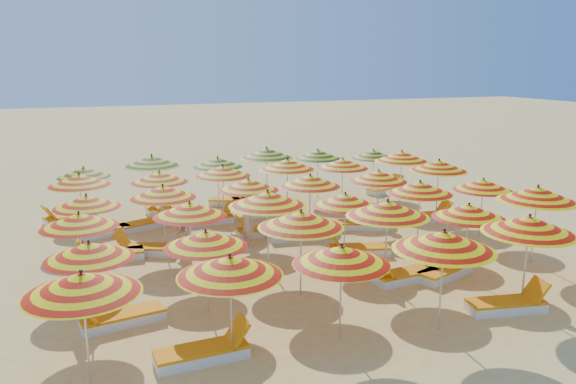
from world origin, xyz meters
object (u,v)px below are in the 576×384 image
Objects in this scene: lounger_10 at (364,224)px; umbrella_11 at (538,194)px; umbrella_35 at (374,154)px; lounger_11 at (427,216)px; umbrella_19 at (163,192)px; lounger_18 at (233,201)px; umbrella_16 at (420,188)px; lounger_2 at (121,318)px; umbrella_2 at (341,255)px; umbrella_13 at (190,209)px; umbrella_3 at (444,241)px; umbrella_10 at (469,211)px; lounger_0 at (204,352)px; umbrella_33 at (267,153)px; lounger_7 at (145,249)px; umbrella_34 at (318,154)px; lounger_4 at (446,271)px; lounger_16 at (69,218)px; umbrella_32 at (218,162)px; umbrella_31 at (152,161)px; umbrella_25 at (159,177)px; lounger_1 at (508,305)px; umbrella_7 at (206,239)px; umbrella_12 at (79,220)px; lounger_6 at (110,255)px; lounger_8 at (262,231)px; umbrella_28 at (343,163)px; umbrella_22 at (379,176)px; lounger_20 at (386,189)px; umbrella_21 at (310,181)px; umbrella_30 at (84,172)px; umbrella_20 at (248,185)px; umbrella_4 at (529,225)px; lounger_12 at (101,232)px; lounger_17 at (169,208)px; beachgoer_b at (178,231)px; umbrella_0 at (82,284)px; umbrella_26 at (223,171)px; lounger_13 at (146,224)px; umbrella_6 at (89,251)px; lounger_14 at (209,219)px; umbrella_17 at (483,185)px; lounger_19 at (252,199)px; umbrella_1 at (230,266)px; umbrella_15 at (345,200)px; umbrella_24 at (79,180)px; lounger_9 at (297,235)px; beachgoer_a at (248,225)px; lounger_3 at (404,275)px.

umbrella_11 is at bearing -38.95° from lounger_10.
lounger_11 is at bearing -93.56° from umbrella_35.
umbrella_19 is at bearing 154.14° from umbrella_11.
lounger_18 is at bearing 123.51° from umbrella_11.
lounger_2 is (-8.64, -2.19, -1.65)m from umbrella_16.
umbrella_19 is (-2.41, 6.62, 0.01)m from umbrella_2.
umbrella_3 is at bearing -49.52° from umbrella_13.
lounger_0 is (-7.18, -1.84, -1.55)m from umbrella_10.
umbrella_33 reaches higher than lounger_7.
lounger_4 is (-0.39, -9.19, -1.61)m from umbrella_34.
umbrella_10 is 13.16m from lounger_16.
umbrella_32 is 1.14× the size of lounger_2.
lounger_7 is (-3.00, 6.56, -1.61)m from umbrella_2.
umbrella_31 reaches higher than umbrella_2.
umbrella_25 is 11.17m from lounger_1.
umbrella_12 is at bearing 135.90° from umbrella_7.
lounger_8 is (4.65, 0.72, 0.00)m from lounger_6.
umbrella_3 reaches higher than umbrella_28.
lounger_20 is (2.88, 4.39, -1.59)m from umbrella_22.
umbrella_11 is 8.08m from lounger_8.
umbrella_30 is (-6.55, 4.53, -0.12)m from umbrella_21.
umbrella_33 is 12.21m from lounger_0.
umbrella_20 is 1.05× the size of umbrella_31.
umbrella_16 is (0.10, 4.37, -0.09)m from umbrella_4.
umbrella_12 is 1.08× the size of lounger_12.
lounger_17 is 0.98× the size of lounger_18.
umbrella_2 reaches higher than umbrella_12.
umbrella_0 is at bearing 27.97° from beachgoer_b.
umbrella_20 is 2.12m from umbrella_26.
umbrella_16 is at bearing -70.46° from umbrella_33.
lounger_12 is (-0.15, 2.35, 0.00)m from lounger_6.
umbrella_20 is 1.24× the size of lounger_13.
umbrella_6 is 1.14× the size of lounger_2.
umbrella_13 reaches higher than lounger_14.
umbrella_17 is 8.82m from lounger_19.
umbrella_34 is (6.57, 11.22, -0.04)m from umbrella_1.
lounger_4 is at bearing -50.08° from umbrella_15.
umbrella_19 reaches higher than lounger_0.
umbrella_26 is 1.38× the size of lounger_8.
umbrella_1 is 4.28m from umbrella_3.
umbrella_4 reaches higher than umbrella_17.
umbrella_24 is 0.90× the size of umbrella_25.
umbrella_16 is at bearing -36.32° from lounger_18.
umbrella_13 is 1.45× the size of beachgoer_b.
lounger_8 is at bearing 157.85° from umbrella_21.
lounger_16 is (-6.65, 4.58, 0.00)m from lounger_9.
umbrella_13 is 0.89× the size of umbrella_20.
beachgoer_a is (-6.58, -0.46, 0.50)m from lounger_11.
lounger_3 is at bearing -42.05° from umbrella_24.
beachgoer_b is at bearing 155.39° from umbrella_11.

